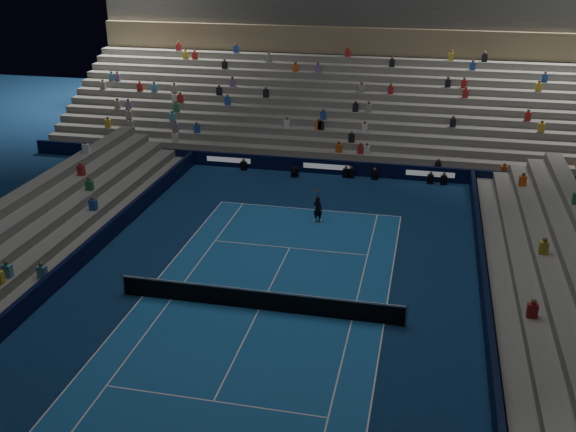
# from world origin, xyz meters

# --- Properties ---
(ground) EXTENTS (90.00, 90.00, 0.00)m
(ground) POSITION_xyz_m (0.00, 0.00, 0.00)
(ground) COLOR #0D274E
(ground) RESTS_ON ground
(court_surface) EXTENTS (10.97, 23.77, 0.01)m
(court_surface) POSITION_xyz_m (0.00, 0.00, 0.01)
(court_surface) COLOR #1C5A9B
(court_surface) RESTS_ON ground
(sponsor_barrier_far) EXTENTS (44.00, 0.25, 1.00)m
(sponsor_barrier_far) POSITION_xyz_m (0.00, 18.50, 0.50)
(sponsor_barrier_far) COLOR black
(sponsor_barrier_far) RESTS_ON ground
(sponsor_barrier_east) EXTENTS (0.25, 37.00, 1.00)m
(sponsor_barrier_east) POSITION_xyz_m (9.70, 0.00, 0.50)
(sponsor_barrier_east) COLOR black
(sponsor_barrier_east) RESTS_ON ground
(sponsor_barrier_west) EXTENTS (0.25, 37.00, 1.00)m
(sponsor_barrier_west) POSITION_xyz_m (-9.70, 0.00, 0.50)
(sponsor_barrier_west) COLOR black
(sponsor_barrier_west) RESTS_ON ground
(grandstand_main) EXTENTS (44.00, 15.20, 11.20)m
(grandstand_main) POSITION_xyz_m (0.00, 27.90, 3.38)
(grandstand_main) COLOR slate
(grandstand_main) RESTS_ON ground
(tennis_net) EXTENTS (12.90, 0.10, 1.10)m
(tennis_net) POSITION_xyz_m (0.00, 0.00, 0.50)
(tennis_net) COLOR #B2B2B7
(tennis_net) RESTS_ON ground
(tennis_player) EXTENTS (0.64, 0.51, 1.54)m
(tennis_player) POSITION_xyz_m (0.84, 10.17, 0.77)
(tennis_player) COLOR black
(tennis_player) RESTS_ON ground
(broadcast_camera) EXTENTS (0.49, 0.93, 0.62)m
(broadcast_camera) POSITION_xyz_m (-2.03, 17.50, 0.32)
(broadcast_camera) COLOR black
(broadcast_camera) RESTS_ON ground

